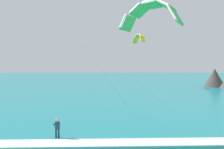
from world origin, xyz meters
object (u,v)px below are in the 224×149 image
at_px(kite_primary, 151,12).
at_px(kite_distant, 139,37).
at_px(surfboard, 57,140).
at_px(kitesurfer, 57,128).

distance_m(kite_primary, kite_distant, 36.15).
bearing_deg(kite_primary, surfboard, -142.42).
distance_m(kitesurfer, kite_primary, 14.11).
distance_m(kitesurfer, kite_distant, 45.01).
bearing_deg(surfboard, kite_primary, 37.58).
height_order(surfboard, kite_distant, kite_distant).
bearing_deg(kitesurfer, surfboard, -69.00).
bearing_deg(kite_distant, surfboard, -105.68).
height_order(surfboard, kite_primary, kite_primary).
bearing_deg(surfboard, kite_distant, 74.32).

